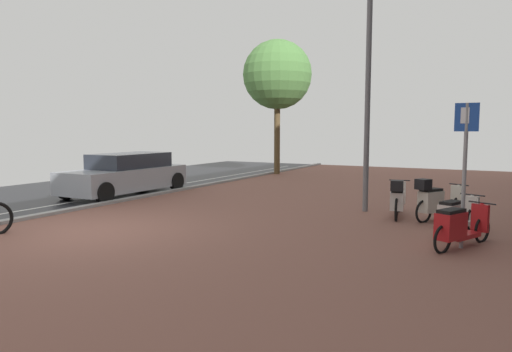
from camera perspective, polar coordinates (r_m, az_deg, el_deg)
The scene contains 9 objects.
ground at distance 9.50m, azimuth -13.64°, elevation -7.61°, with size 21.00×40.00×0.13m.
scooter_near at distance 11.84m, azimuth 16.93°, elevation -2.74°, with size 0.61×1.85×0.99m.
scooter_mid at distance 9.14m, azimuth 23.48°, elevation -5.72°, with size 0.95×1.72×0.80m.
scooter_far at distance 10.26m, azimuth 23.28°, elevation -4.55°, with size 0.81×1.61×0.81m.
scooter_extra at distance 11.74m, azimuth 21.15°, elevation -2.86°, with size 1.08×1.66×1.04m.
parked_car_near at distance 15.99m, azimuth -15.60°, elevation 0.18°, with size 1.82×4.40×1.35m.
parking_sign at distance 9.07m, azimuth 24.20°, elevation 1.83°, with size 0.40×0.07×2.60m.
lamp_post at distance 12.47m, azimuth 13.56°, elevation 11.25°, with size 0.20×0.52×6.10m.
street_tree at distance 22.52m, azimuth 2.63°, elevation 12.23°, with size 3.26×3.26×6.35m.
Camera 1 is at (7.63, -6.86, 2.14)m, focal length 32.68 mm.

